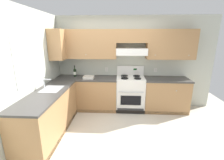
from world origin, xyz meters
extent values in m
plane|color=beige|center=(0.00, 0.00, 0.00)|extent=(7.04, 7.04, 0.00)
cube|color=beige|center=(0.46, 1.62, 1.27)|extent=(4.68, 0.12, 2.55)
cube|color=#A87A4C|center=(-0.69, 1.38, 1.80)|extent=(1.59, 0.34, 0.76)
cube|color=#A87A4C|center=(1.53, 1.38, 1.80)|extent=(1.24, 0.34, 0.76)
cube|color=#A87A4C|center=(0.51, 1.38, 2.01)|extent=(0.80, 0.34, 0.34)
cube|color=white|center=(0.51, 1.34, 1.62)|extent=(0.80, 0.46, 0.17)
cube|color=white|center=(0.51, 1.12, 1.54)|extent=(0.80, 0.03, 0.04)
sphere|color=silver|center=(-0.69, 1.20, 1.54)|extent=(0.02, 0.02, 0.02)
sphere|color=silver|center=(1.11, 1.20, 1.54)|extent=(0.02, 0.02, 0.02)
sphere|color=silver|center=(1.95, 1.20, 1.54)|extent=(0.02, 0.02, 0.02)
cube|color=silver|center=(-0.18, 1.55, 1.08)|extent=(0.08, 0.01, 0.12)
cube|color=silver|center=(-0.18, 1.54, 1.10)|extent=(0.03, 0.00, 0.03)
cube|color=silver|center=(-0.18, 1.54, 1.06)|extent=(0.03, 0.00, 0.03)
cube|color=silver|center=(1.22, 1.55, 1.08)|extent=(0.08, 0.01, 0.12)
cube|color=silver|center=(1.22, 1.54, 1.10)|extent=(0.03, 0.00, 0.03)
cube|color=silver|center=(1.22, 1.54, 1.06)|extent=(0.03, 0.00, 0.03)
cube|color=beige|center=(-1.62, 0.10, 1.27)|extent=(0.12, 4.00, 2.55)
cube|color=white|center=(-1.57, 0.10, 1.55)|extent=(0.04, 1.00, 0.92)
cube|color=white|center=(-1.55, 0.10, 1.55)|extent=(0.01, 0.90, 0.82)
cube|color=white|center=(-1.54, 0.10, 1.55)|extent=(0.01, 0.90, 0.02)
cube|color=#A87A4C|center=(-1.38, 1.20, 1.80)|extent=(0.34, 0.64, 0.76)
cube|color=#A87A4C|center=(-0.70, 1.25, 0.44)|extent=(1.65, 0.61, 0.87)
cube|color=#3D3A38|center=(-0.70, 1.25, 0.89)|extent=(1.68, 0.63, 0.04)
cube|color=#A87A4C|center=(1.47, 1.25, 0.44)|extent=(1.16, 0.61, 0.87)
cube|color=#3D3A38|center=(1.47, 1.25, 0.89)|extent=(1.18, 0.63, 0.04)
cube|color=black|center=(0.26, 0.97, 0.04)|extent=(3.54, 0.06, 0.09)
sphere|color=silver|center=(-1.03, 0.93, 0.68)|extent=(0.03, 0.03, 0.03)
sphere|color=silver|center=(1.64, 0.93, 0.68)|extent=(0.03, 0.03, 0.03)
cube|color=#A87A4C|center=(-1.25, 0.00, 0.44)|extent=(0.61, 1.89, 0.87)
cube|color=#3D3A38|center=(-1.25, 0.00, 0.89)|extent=(0.63, 1.91, 0.04)
cube|color=black|center=(-0.97, 0.00, 0.04)|extent=(0.06, 1.85, 0.09)
cube|color=#999B9E|center=(-1.25, 0.23, 0.91)|extent=(0.40, 0.48, 0.01)
cube|color=#28282B|center=(-1.25, 0.23, 0.84)|extent=(0.34, 0.42, 0.14)
cylinder|color=silver|center=(-1.41, 0.23, 1.02)|extent=(0.03, 0.03, 0.22)
cylinder|color=silver|center=(-1.33, 0.23, 1.12)|extent=(0.16, 0.02, 0.02)
cube|color=white|center=(0.51, 1.25, 0.46)|extent=(0.76, 0.58, 0.91)
cube|color=black|center=(0.51, 0.95, 0.38)|extent=(0.53, 0.01, 0.26)
cylinder|color=silver|center=(0.51, 0.93, 0.62)|extent=(0.65, 0.02, 0.02)
cube|color=#333333|center=(0.51, 0.96, 0.10)|extent=(0.70, 0.01, 0.11)
cube|color=white|center=(0.51, 1.25, 0.92)|extent=(0.76, 0.58, 0.02)
cube|color=white|center=(0.51, 1.52, 1.05)|extent=(0.76, 0.04, 0.29)
cube|color=#053F0C|center=(0.64, 1.50, 1.10)|extent=(0.09, 0.01, 0.04)
cylinder|color=black|center=(0.34, 1.11, 0.94)|extent=(0.19, 0.19, 0.02)
cylinder|color=black|center=(0.34, 1.11, 0.93)|extent=(0.07, 0.07, 0.01)
cylinder|color=black|center=(0.68, 1.11, 0.94)|extent=(0.19, 0.19, 0.02)
cylinder|color=black|center=(0.68, 1.11, 0.93)|extent=(0.07, 0.07, 0.01)
cylinder|color=black|center=(0.34, 1.39, 0.94)|extent=(0.19, 0.19, 0.02)
cylinder|color=black|center=(0.34, 1.39, 0.93)|extent=(0.07, 0.07, 0.01)
cylinder|color=black|center=(0.68, 1.39, 0.94)|extent=(0.19, 0.19, 0.02)
cylinder|color=black|center=(0.68, 1.39, 0.93)|extent=(0.07, 0.07, 0.01)
cylinder|color=white|center=(0.30, 1.50, 1.03)|extent=(0.04, 0.02, 0.04)
cylinder|color=white|center=(0.44, 1.50, 1.03)|extent=(0.04, 0.02, 0.04)
cylinder|color=white|center=(0.58, 1.50, 1.03)|extent=(0.04, 0.02, 0.04)
cylinder|color=white|center=(0.72, 1.50, 1.03)|extent=(0.04, 0.02, 0.04)
cylinder|color=black|center=(-1.06, 1.35, 1.01)|extent=(0.08, 0.08, 0.20)
cone|color=black|center=(-1.06, 1.35, 1.13)|extent=(0.08, 0.08, 0.04)
cylinder|color=black|center=(-1.06, 1.35, 1.18)|extent=(0.03, 0.03, 0.08)
cylinder|color=black|center=(-1.06, 1.35, 1.21)|extent=(0.03, 0.03, 0.02)
cube|color=silver|center=(-1.06, 1.31, 1.00)|extent=(0.07, 0.00, 0.09)
cube|color=beige|center=(-0.62, 1.15, 0.92)|extent=(0.23, 0.20, 0.02)
cube|color=beige|center=(-0.62, 1.03, 0.94)|extent=(0.28, 0.01, 0.06)
cube|color=beige|center=(-0.62, 1.27, 0.94)|extent=(0.28, 0.01, 0.06)
cube|color=beige|center=(-0.76, 1.15, 0.94)|extent=(0.01, 0.22, 0.06)
cube|color=beige|center=(-0.49, 1.15, 0.94)|extent=(0.01, 0.22, 0.06)
camera|label=1|loc=(0.23, -2.88, 1.99)|focal=25.09mm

